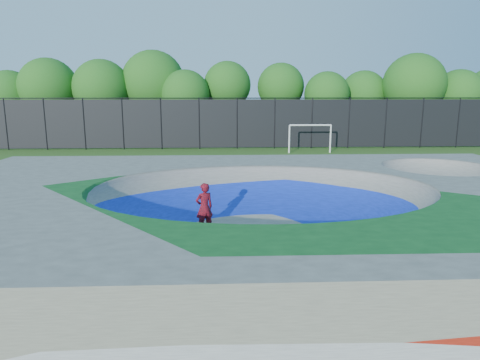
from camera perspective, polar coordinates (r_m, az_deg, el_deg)
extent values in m
plane|color=#2F5417|center=(13.95, 2.78, -6.89)|extent=(120.00, 120.00, 0.00)
cube|color=gray|center=(13.73, 2.81, -3.92)|extent=(22.00, 14.00, 1.50)
imported|color=red|center=(13.75, -4.78, -3.69)|extent=(0.69, 0.60, 1.61)
cube|color=black|center=(13.97, -4.72, -6.77)|extent=(0.81, 0.42, 0.05)
cylinder|color=white|center=(32.11, 6.59, 5.43)|extent=(0.12, 0.12, 2.06)
cylinder|color=white|center=(32.73, 11.97, 5.38)|extent=(0.12, 0.12, 2.06)
cylinder|color=white|center=(32.29, 9.36, 7.23)|extent=(3.09, 0.12, 0.12)
cylinder|color=black|center=(38.14, -28.73, 6.52)|extent=(0.09, 0.09, 4.00)
cylinder|color=black|center=(36.92, -24.52, 6.78)|extent=(0.09, 0.09, 4.00)
cylinder|color=black|center=(35.91, -20.05, 7.01)|extent=(0.09, 0.09, 4.00)
cylinder|color=black|center=(35.13, -15.34, 7.21)|extent=(0.09, 0.09, 4.00)
cylinder|color=black|center=(34.59, -10.45, 7.37)|extent=(0.09, 0.09, 4.00)
cylinder|color=black|center=(34.30, -5.44, 7.47)|extent=(0.09, 0.09, 4.00)
cylinder|color=black|center=(34.28, -0.39, 7.52)|extent=(0.09, 0.09, 4.00)
cylinder|color=black|center=(34.52, 4.64, 7.51)|extent=(0.09, 0.09, 4.00)
cylinder|color=black|center=(35.02, 9.56, 7.45)|extent=(0.09, 0.09, 4.00)
cylinder|color=black|center=(35.76, 14.30, 7.33)|extent=(0.09, 0.09, 4.00)
cylinder|color=black|center=(36.73, 18.83, 7.18)|extent=(0.09, 0.09, 4.00)
cylinder|color=black|center=(37.91, 23.09, 6.99)|extent=(0.09, 0.09, 4.00)
cylinder|color=black|center=(39.29, 27.07, 6.78)|extent=(0.09, 0.09, 4.00)
cube|color=black|center=(34.28, -0.39, 7.52)|extent=(48.00, 0.03, 3.80)
cylinder|color=black|center=(34.20, -0.39, 10.86)|extent=(48.00, 0.08, 0.08)
cylinder|color=#482F24|center=(43.48, -27.96, 6.13)|extent=(0.44, 0.44, 2.62)
sphere|color=#1F5B18|center=(43.37, -28.33, 9.96)|extent=(4.29, 4.29, 4.29)
cylinder|color=#482F24|center=(41.89, -23.80, 6.57)|extent=(0.44, 0.44, 2.97)
sphere|color=#1F5B18|center=(41.79, -24.19, 11.20)|extent=(5.08, 5.08, 5.08)
cylinder|color=#482F24|center=(40.44, -17.69, 6.83)|extent=(0.44, 0.44, 2.92)
sphere|color=#1F5B18|center=(40.34, -17.98, 11.56)|extent=(5.02, 5.02, 5.02)
cylinder|color=#482F24|center=(40.42, -11.27, 7.38)|extent=(0.44, 0.44, 3.26)
sphere|color=#1F5B18|center=(40.33, -11.48, 12.69)|extent=(5.63, 5.63, 5.63)
cylinder|color=#482F24|center=(38.47, -7.19, 6.89)|extent=(0.44, 0.44, 2.69)
sphere|color=#1F5B18|center=(38.35, -7.30, 11.27)|extent=(4.24, 4.24, 4.24)
cylinder|color=#482F24|center=(39.57, -1.67, 7.71)|extent=(0.44, 0.44, 3.52)
sphere|color=#1F5B18|center=(39.49, -1.70, 12.55)|extent=(4.23, 4.23, 4.23)
cylinder|color=#482F24|center=(40.70, 5.36, 7.66)|extent=(0.44, 0.44, 3.37)
sphere|color=#1F5B18|center=(40.61, 5.45, 12.30)|extent=(4.31, 4.31, 4.31)
cylinder|color=#482F24|center=(39.84, 11.33, 6.98)|extent=(0.44, 0.44, 2.78)
sphere|color=#1F5B18|center=(39.72, 11.49, 11.15)|extent=(4.02, 4.02, 4.02)
cylinder|color=#482F24|center=(42.43, 15.90, 6.98)|extent=(0.44, 0.44, 2.70)
sphere|color=#1F5B18|center=(42.32, 16.12, 10.98)|extent=(4.29, 4.29, 4.29)
cylinder|color=#482F24|center=(41.82, 21.81, 6.79)|extent=(0.44, 0.44, 3.06)
sphere|color=#1F5B18|center=(41.73, 22.19, 11.68)|extent=(5.46, 5.46, 5.46)
cylinder|color=#482F24|center=(43.68, 26.73, 6.26)|extent=(0.44, 0.44, 2.63)
sphere|color=#1F5B18|center=(43.57, 27.09, 10.14)|extent=(4.40, 4.40, 4.40)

